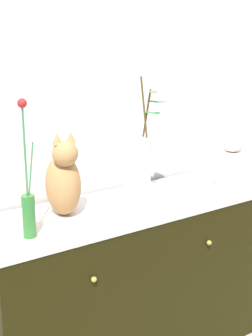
# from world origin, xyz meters

# --- Properties ---
(wall_back) EXTENTS (4.40, 0.08, 2.60)m
(wall_back) POSITION_xyz_m (0.00, 0.31, 1.30)
(wall_back) COLOR silver
(wall_back) RESTS_ON ground_plane
(sideboard) EXTENTS (1.42, 0.48, 0.82)m
(sideboard) POSITION_xyz_m (0.00, -0.00, 0.41)
(sideboard) COLOR black
(sideboard) RESTS_ON ground_plane
(cat_sitting) EXTENTS (0.20, 0.38, 0.38)m
(cat_sitting) POSITION_xyz_m (-0.29, 0.05, 0.98)
(cat_sitting) COLOR #A87845
(cat_sitting) RESTS_ON sideboard
(vase_slim_green) EXTENTS (0.06, 0.05, 0.55)m
(vase_slim_green) POSITION_xyz_m (-0.51, -0.09, 0.96)
(vase_slim_green) COLOR #2D6E2E
(vase_slim_green) RESTS_ON sideboard
(bowl_porcelain) EXTENTS (0.19, 0.19, 0.06)m
(bowl_porcelain) POSITION_xyz_m (0.09, 0.01, 0.86)
(bowl_porcelain) COLOR white
(bowl_porcelain) RESTS_ON sideboard
(vase_glass_clear) EXTENTS (0.17, 0.16, 0.53)m
(vase_glass_clear) POSITION_xyz_m (0.10, 0.01, 1.02)
(vase_glass_clear) COLOR silver
(vase_glass_clear) RESTS_ON bowl_porcelain
(jar_lidded_porcelain) EXTENTS (0.11, 0.11, 0.29)m
(jar_lidded_porcelain) POSITION_xyz_m (0.55, -0.13, 0.95)
(jar_lidded_porcelain) COLOR silver
(jar_lidded_porcelain) RESTS_ON sideboard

